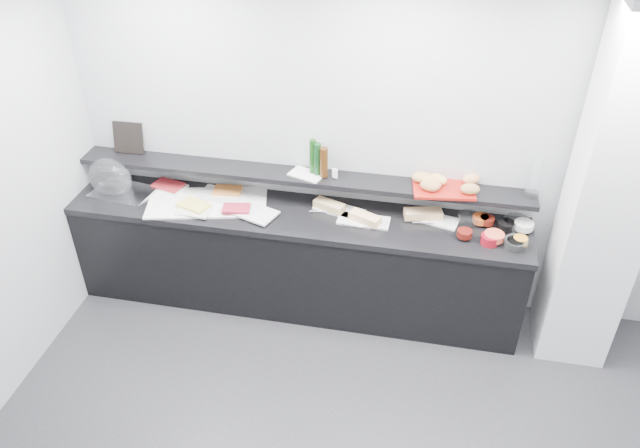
% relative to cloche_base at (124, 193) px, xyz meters
% --- Properties ---
extents(back_wall, '(5.00, 0.02, 2.70)m').
position_rel_cloche_base_xyz_m(back_wall, '(2.13, 0.32, 0.43)').
color(back_wall, '#ABAEB2').
rests_on(back_wall, ground).
extents(ceiling, '(5.00, 5.00, 0.00)m').
position_rel_cloche_base_xyz_m(ceiling, '(2.13, -1.68, 1.78)').
color(ceiling, white).
rests_on(ceiling, back_wall).
extents(column, '(0.50, 0.50, 2.70)m').
position_rel_cloche_base_xyz_m(column, '(3.63, -0.03, 0.43)').
color(column, white).
rests_on(column, ground).
extents(buffet_cabinet, '(3.60, 0.60, 0.85)m').
position_rel_cloche_base_xyz_m(buffet_cabinet, '(1.43, 0.02, -0.50)').
color(buffet_cabinet, black).
rests_on(buffet_cabinet, ground).
extents(counter_top, '(3.62, 0.62, 0.05)m').
position_rel_cloche_base_xyz_m(counter_top, '(1.43, 0.02, -0.05)').
color(counter_top, black).
rests_on(counter_top, buffet_cabinet).
extents(wall_shelf, '(3.60, 0.25, 0.04)m').
position_rel_cloche_base_xyz_m(wall_shelf, '(1.43, 0.19, 0.21)').
color(wall_shelf, black).
rests_on(wall_shelf, back_wall).
extents(cloche_base, '(0.52, 0.38, 0.04)m').
position_rel_cloche_base_xyz_m(cloche_base, '(0.00, 0.00, 0.00)').
color(cloche_base, silver).
rests_on(cloche_base, counter_top).
extents(cloche_dome, '(0.41, 0.31, 0.34)m').
position_rel_cloche_base_xyz_m(cloche_dome, '(-0.11, 0.04, 0.11)').
color(cloche_dome, silver).
rests_on(cloche_dome, cloche_base).
extents(linen_runner, '(1.01, 0.64, 0.01)m').
position_rel_cloche_base_xyz_m(linen_runner, '(0.71, 0.02, -0.01)').
color(linen_runner, white).
rests_on(linen_runner, counter_top).
extents(platter_meat_a, '(0.31, 0.26, 0.01)m').
position_rel_cloche_base_xyz_m(platter_meat_a, '(0.33, 0.17, 0.00)').
color(platter_meat_a, silver).
rests_on(platter_meat_a, linen_runner).
extents(food_meat_a, '(0.27, 0.21, 0.02)m').
position_rel_cloche_base_xyz_m(food_meat_a, '(0.32, 0.16, 0.02)').
color(food_meat_a, maroon).
rests_on(food_meat_a, platter_meat_a).
extents(platter_salmon, '(0.36, 0.26, 0.01)m').
position_rel_cloche_base_xyz_m(platter_salmon, '(0.79, 0.13, 0.00)').
color(platter_salmon, silver).
rests_on(platter_salmon, linen_runner).
extents(food_salmon, '(0.24, 0.16, 0.02)m').
position_rel_cloche_base_xyz_m(food_salmon, '(0.83, 0.17, 0.02)').
color(food_salmon, orange).
rests_on(food_salmon, platter_salmon).
extents(platter_cheese, '(0.26, 0.18, 0.01)m').
position_rel_cloche_base_xyz_m(platter_cheese, '(0.66, -0.14, 0.00)').
color(platter_cheese, silver).
rests_on(platter_cheese, linen_runner).
extents(food_cheese, '(0.27, 0.22, 0.02)m').
position_rel_cloche_base_xyz_m(food_cheese, '(0.64, -0.09, 0.02)').
color(food_cheese, '#EDDD5C').
rests_on(food_cheese, platter_cheese).
extents(platter_meat_b, '(0.38, 0.32, 0.01)m').
position_rel_cloche_base_xyz_m(platter_meat_b, '(1.13, -0.07, 0.00)').
color(platter_meat_b, white).
rests_on(platter_meat_b, linen_runner).
extents(food_meat_b, '(0.23, 0.17, 0.02)m').
position_rel_cloche_base_xyz_m(food_meat_b, '(0.98, -0.07, 0.02)').
color(food_meat_b, maroon).
rests_on(food_meat_b, platter_meat_b).
extents(sandwich_plate_left, '(0.42, 0.27, 0.01)m').
position_rel_cloche_base_xyz_m(sandwich_plate_left, '(1.76, 0.12, -0.01)').
color(sandwich_plate_left, white).
rests_on(sandwich_plate_left, counter_top).
extents(sandwich_food_left, '(0.26, 0.17, 0.06)m').
position_rel_cloche_base_xyz_m(sandwich_food_left, '(1.68, 0.11, 0.02)').
color(sandwich_food_left, tan).
rests_on(sandwich_food_left, sandwich_plate_left).
extents(tongs_left, '(0.16, 0.04, 0.01)m').
position_rel_cloche_base_xyz_m(tongs_left, '(1.61, 0.05, -0.00)').
color(tongs_left, silver).
rests_on(tongs_left, sandwich_plate_left).
extents(sandwich_plate_mid, '(0.40, 0.18, 0.01)m').
position_rel_cloche_base_xyz_m(sandwich_plate_mid, '(1.97, 0.01, -0.01)').
color(sandwich_plate_mid, silver).
rests_on(sandwich_plate_mid, counter_top).
extents(sandwich_food_mid, '(0.26, 0.18, 0.06)m').
position_rel_cloche_base_xyz_m(sandwich_food_mid, '(1.98, -0.01, 0.02)').
color(sandwich_food_mid, '#E9B17A').
rests_on(sandwich_food_mid, sandwich_plate_mid).
extents(tongs_mid, '(0.16, 0.02, 0.01)m').
position_rel_cloche_base_xyz_m(tongs_mid, '(1.90, -0.09, -0.00)').
color(tongs_mid, silver).
rests_on(tongs_mid, sandwich_plate_mid).
extents(sandwich_plate_right, '(0.41, 0.25, 0.01)m').
position_rel_cloche_base_xyz_m(sandwich_plate_right, '(2.49, 0.14, -0.01)').
color(sandwich_plate_right, white).
rests_on(sandwich_plate_right, counter_top).
extents(sandwich_food_right, '(0.31, 0.17, 0.06)m').
position_rel_cloche_base_xyz_m(sandwich_food_right, '(2.41, 0.14, 0.02)').
color(sandwich_food_right, '#E1AB76').
rests_on(sandwich_food_right, sandwich_plate_right).
extents(tongs_right, '(0.16, 0.03, 0.01)m').
position_rel_cloche_base_xyz_m(tongs_right, '(2.41, 0.05, -0.00)').
color(tongs_right, '#AFB2B6').
rests_on(tongs_right, sandwich_plate_right).
extents(bowl_glass_fruit, '(0.21, 0.21, 0.07)m').
position_rel_cloche_base_xyz_m(bowl_glass_fruit, '(2.75, 0.15, 0.02)').
color(bowl_glass_fruit, silver).
rests_on(bowl_glass_fruit, counter_top).
extents(fill_glass_fruit, '(0.15, 0.15, 0.05)m').
position_rel_cloche_base_xyz_m(fill_glass_fruit, '(2.84, 0.15, 0.03)').
color(fill_glass_fruit, '#C94D1B').
rests_on(fill_glass_fruit, bowl_glass_fruit).
extents(bowl_black_jam, '(0.16, 0.16, 0.07)m').
position_rel_cloche_base_xyz_m(bowl_black_jam, '(3.02, 0.11, 0.02)').
color(bowl_black_jam, black).
rests_on(bowl_black_jam, counter_top).
extents(fill_black_jam, '(0.14, 0.14, 0.05)m').
position_rel_cloche_base_xyz_m(fill_black_jam, '(2.89, 0.14, 0.03)').
color(fill_black_jam, '#53130B').
rests_on(fill_black_jam, bowl_black_jam).
extents(bowl_glass_cream, '(0.24, 0.24, 0.07)m').
position_rel_cloche_base_xyz_m(bowl_glass_cream, '(3.10, 0.15, 0.02)').
color(bowl_glass_cream, white).
rests_on(bowl_glass_cream, counter_top).
extents(fill_glass_cream, '(0.18, 0.18, 0.05)m').
position_rel_cloche_base_xyz_m(fill_glass_cream, '(3.15, 0.13, 0.03)').
color(fill_glass_cream, white).
rests_on(fill_glass_cream, bowl_glass_cream).
extents(bowl_red_jam, '(0.17, 0.17, 0.07)m').
position_rel_cloche_base_xyz_m(bowl_red_jam, '(2.90, -0.09, 0.02)').
color(bowl_red_jam, maroon).
rests_on(bowl_red_jam, counter_top).
extents(fill_red_jam, '(0.13, 0.13, 0.05)m').
position_rel_cloche_base_xyz_m(fill_red_jam, '(2.72, -0.07, 0.03)').
color(fill_red_jam, '#4E100B').
rests_on(fill_red_jam, bowl_red_jam).
extents(bowl_glass_salmon, '(0.19, 0.19, 0.07)m').
position_rel_cloche_base_xyz_m(bowl_glass_salmon, '(3.08, -0.11, 0.02)').
color(bowl_glass_salmon, silver).
rests_on(bowl_glass_salmon, counter_top).
extents(fill_glass_salmon, '(0.17, 0.17, 0.05)m').
position_rel_cloche_base_xyz_m(fill_glass_salmon, '(2.93, -0.06, 0.03)').
color(fill_glass_salmon, '#E15337').
rests_on(fill_glass_salmon, bowl_glass_salmon).
extents(bowl_black_fruit, '(0.16, 0.16, 0.07)m').
position_rel_cloche_base_xyz_m(bowl_black_fruit, '(3.08, -0.11, 0.02)').
color(bowl_black_fruit, black).
rests_on(bowl_black_fruit, counter_top).
extents(fill_black_fruit, '(0.13, 0.13, 0.05)m').
position_rel_cloche_base_xyz_m(fill_black_fruit, '(3.11, -0.08, 0.03)').
color(fill_black_fruit, orange).
rests_on(fill_black_fruit, bowl_black_fruit).
extents(framed_print, '(0.25, 0.08, 0.26)m').
position_rel_cloche_base_xyz_m(framed_print, '(-0.02, 0.28, 0.36)').
color(framed_print, black).
rests_on(framed_print, wall_shelf).
extents(print_art, '(0.19, 0.09, 0.22)m').
position_rel_cloche_base_xyz_m(print_art, '(-0.05, 0.31, 0.36)').
color(print_art, beige).
rests_on(print_art, framed_print).
extents(condiment_tray, '(0.30, 0.24, 0.01)m').
position_rel_cloche_base_xyz_m(condiment_tray, '(1.48, 0.19, 0.24)').
color(condiment_tray, white).
rests_on(condiment_tray, wall_shelf).
extents(bottle_green_a, '(0.06, 0.06, 0.26)m').
position_rel_cloche_base_xyz_m(bottle_green_a, '(1.57, 0.21, 0.37)').
color(bottle_green_a, '#0E3615').
rests_on(bottle_green_a, condiment_tray).
extents(bottle_brown, '(0.07, 0.07, 0.24)m').
position_rel_cloche_base_xyz_m(bottle_brown, '(1.62, 0.18, 0.36)').
color(bottle_brown, '#3B210A').
rests_on(bottle_brown, condiment_tray).
extents(bottle_green_b, '(0.06, 0.06, 0.28)m').
position_rel_cloche_base_xyz_m(bottle_green_b, '(1.53, 0.22, 0.38)').
color(bottle_green_b, '#123D10').
rests_on(bottle_green_b, condiment_tray).
extents(bottle_hot, '(0.05, 0.05, 0.18)m').
position_rel_cloche_base_xyz_m(bottle_hot, '(1.63, 0.18, 0.33)').
color(bottle_hot, red).
rests_on(bottle_hot, condiment_tray).
extents(shaker_salt, '(0.04, 0.04, 0.07)m').
position_rel_cloche_base_xyz_m(shaker_salt, '(1.70, 0.19, 0.28)').
color(shaker_salt, white).
rests_on(shaker_salt, condiment_tray).
extents(shaker_pepper, '(0.03, 0.03, 0.07)m').
position_rel_cloche_base_xyz_m(shaker_pepper, '(1.72, 0.18, 0.28)').
color(shaker_pepper, white).
rests_on(shaker_pepper, condiment_tray).
extents(bread_tray, '(0.49, 0.37, 0.02)m').
position_rel_cloche_base_xyz_m(bread_tray, '(2.53, 0.19, 0.24)').
color(bread_tray, '#A01911').
rests_on(bread_tray, wall_shelf).
extents(bread_roll_nw, '(0.17, 0.12, 0.08)m').
position_rel_cloche_base_xyz_m(bread_roll_nw, '(2.37, 0.23, 0.29)').
color(bread_roll_nw, '#BB8C47').
rests_on(bread_roll_nw, bread_tray).
extents(bread_roll_ne, '(0.16, 0.13, 0.08)m').
position_rel_cloche_base_xyz_m(bread_roll_ne, '(2.73, 0.27, 0.29)').
color(bread_roll_ne, '#D68A51').
rests_on(bread_roll_ne, bread_tray).
extents(bread_roll_sw, '(0.17, 0.13, 0.08)m').
position_rel_cloche_base_xyz_m(bread_roll_sw, '(2.43, 0.12, 0.29)').
color(bread_roll_sw, '#AB7741').
rests_on(bread_roll_sw, bread_tray).
extents(bread_roll_s, '(0.16, 0.11, 0.08)m').
position_rel_cloche_base_xyz_m(bread_roll_s, '(2.44, 0.13, 0.29)').
color(bread_roll_s, '#C47C4A').
rests_on(bread_roll_s, bread_tray).
extents(bread_roll_se, '(0.15, 0.11, 0.08)m').
position_rel_cloche_base_xyz_m(bread_roll_se, '(2.72, 0.13, 0.29)').
color(bread_roll_se, '#AA7A41').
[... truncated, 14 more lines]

